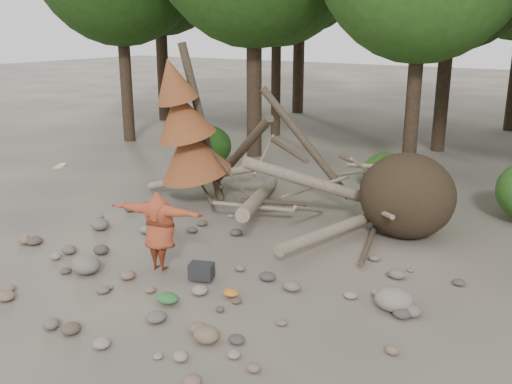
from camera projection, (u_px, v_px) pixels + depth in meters
The scene contains 13 objects.
ground at pixel (201, 276), 11.19m from camera, with size 120.00×120.00×0.00m, color #514C44.
deadfall_pile at pixel (382, 194), 13.26m from camera, with size 8.55×5.24×3.30m.
dead_conifer at pixel (186, 129), 14.93m from camera, with size 2.06×2.16×4.35m.
bush_left at pixel (205, 146), 19.65m from camera, with size 1.80×1.80×1.44m, color #1E4512.
bush_mid at pixel (386, 171), 16.87m from camera, with size 1.40×1.40×1.12m, color #285719.
frisbee_thrower at pixel (159, 231), 11.10m from camera, with size 3.50×1.00×1.92m.
backpack at pixel (201, 274), 10.92m from camera, with size 0.45×0.30×0.30m, color black.
cloth_green at pixel (167, 301), 10.02m from camera, with size 0.42×0.35×0.16m, color #29682E.
cloth_orange at pixel (231, 295), 10.27m from camera, with size 0.31×0.25×0.11m, color #BB6D20.
boulder_front_left at pixel (86, 265), 11.26m from camera, with size 0.61×0.55×0.37m, color #6F675C.
boulder_front_right at pixel (206, 335), 8.82m from camera, with size 0.43×0.39×0.26m, color #756149.
boulder_mid_right at pixel (394, 299), 9.81m from camera, with size 0.68×0.61×0.41m, color gray.
boulder_mid_left at pixel (100, 224), 13.67m from camera, with size 0.47×0.42×0.28m, color #645C54.
Camera 1 is at (6.53, -8.00, 4.75)m, focal length 40.00 mm.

